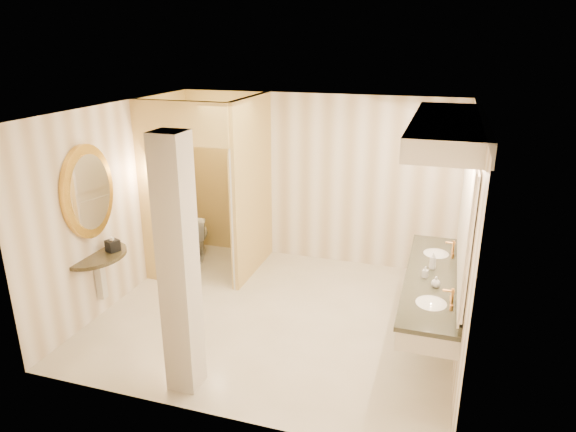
{
  "coord_description": "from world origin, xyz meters",
  "views": [
    {
      "loc": [
        1.95,
        -5.69,
        3.48
      ],
      "look_at": [
        0.1,
        0.2,
        1.34
      ],
      "focal_mm": 32.0,
      "sensor_mm": 36.0,
      "label": 1
    }
  ],
  "objects": [
    {
      "name": "ceiling",
      "position": [
        0.0,
        0.0,
        2.7
      ],
      "size": [
        4.5,
        4.5,
        0.0
      ],
      "primitive_type": "plane",
      "rotation": [
        3.14,
        0.0,
        0.0
      ],
      "color": "white",
      "rests_on": "wall_back"
    },
    {
      "name": "toilet",
      "position": [
        -1.91,
        1.44,
        0.39
      ],
      "size": [
        0.66,
        0.86,
        0.77
      ],
      "primitive_type": "imported",
      "rotation": [
        0.0,
        0.0,
        3.48
      ],
      "color": "white",
      "rests_on": "floor"
    },
    {
      "name": "floor",
      "position": [
        0.0,
        0.0,
        0.0
      ],
      "size": [
        4.5,
        4.5,
        0.0
      ],
      "primitive_type": "plane",
      "color": "silver",
      "rests_on": "ground"
    },
    {
      "name": "wall_back",
      "position": [
        0.0,
        2.0,
        1.35
      ],
      "size": [
        4.5,
        0.02,
        2.7
      ],
      "primitive_type": "cube",
      "color": "white",
      "rests_on": "floor"
    },
    {
      "name": "pillar",
      "position": [
        -0.45,
        -1.64,
        1.35
      ],
      "size": [
        0.31,
        0.31,
        2.7
      ],
      "primitive_type": "cube",
      "color": "beige",
      "rests_on": "floor"
    },
    {
      "name": "soap_bottle_b",
      "position": [
        1.98,
        -0.32,
        0.94
      ],
      "size": [
        0.12,
        0.12,
        0.13
      ],
      "primitive_type": "imported",
      "rotation": [
        0.0,
        0.0,
        -0.26
      ],
      "color": "silver",
      "rests_on": "vanity"
    },
    {
      "name": "wall_right",
      "position": [
        2.25,
        0.0,
        1.35
      ],
      "size": [
        0.02,
        4.0,
        2.7
      ],
      "primitive_type": "cube",
      "color": "white",
      "rests_on": "floor"
    },
    {
      "name": "toilet_closet",
      "position": [
        -1.12,
        0.97,
        1.39
      ],
      "size": [
        1.5,
        1.55,
        2.7
      ],
      "color": "#E8D879",
      "rests_on": "floor"
    },
    {
      "name": "vanity",
      "position": [
        1.98,
        -0.03,
        1.63
      ],
      "size": [
        0.75,
        2.72,
        2.09
      ],
      "color": "beige",
      "rests_on": "floor"
    },
    {
      "name": "wall_sconce",
      "position": [
        -1.93,
        0.43,
        1.73
      ],
      "size": [
        0.14,
        0.14,
        0.42
      ],
      "color": "#D68E44",
      "rests_on": "toilet_closet"
    },
    {
      "name": "wall_front",
      "position": [
        0.0,
        -2.0,
        1.35
      ],
      "size": [
        4.5,
        0.02,
        2.7
      ],
      "primitive_type": "cube",
      "color": "white",
      "rests_on": "floor"
    },
    {
      "name": "console_shelf",
      "position": [
        -2.21,
        -0.66,
        1.34
      ],
      "size": [
        0.91,
        0.91,
        1.9
      ],
      "color": "black",
      "rests_on": "floor"
    },
    {
      "name": "tissue_box",
      "position": [
        -2.05,
        -0.52,
        0.95
      ],
      "size": [
        0.19,
        0.19,
        0.15
      ],
      "primitive_type": "cube",
      "rotation": [
        0.0,
        0.0,
        -0.39
      ],
      "color": "black",
      "rests_on": "console_shelf"
    },
    {
      "name": "wall_left",
      "position": [
        -2.25,
        0.0,
        1.35
      ],
      "size": [
        0.02,
        4.0,
        2.7
      ],
      "primitive_type": "cube",
      "color": "white",
      "rests_on": "floor"
    },
    {
      "name": "soap_bottle_c",
      "position": [
        1.92,
        0.16,
        0.98
      ],
      "size": [
        0.09,
        0.09,
        0.21
      ],
      "primitive_type": "imported",
      "rotation": [
        0.0,
        0.0,
        0.14
      ],
      "color": "#C6B28C",
      "rests_on": "vanity"
    },
    {
      "name": "soap_bottle_a",
      "position": [
        1.85,
        -0.1,
        0.94
      ],
      "size": [
        0.07,
        0.08,
        0.13
      ],
      "primitive_type": "imported",
      "rotation": [
        0.0,
        0.0,
        -0.28
      ],
      "color": "beige",
      "rests_on": "vanity"
    }
  ]
}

